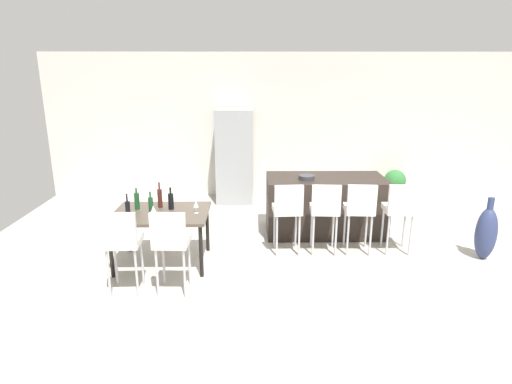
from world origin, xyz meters
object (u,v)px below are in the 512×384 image
(wine_bottle_end, at_px, (128,211))
(wine_bottle_left, at_px, (171,201))
(dining_chair_near, at_px, (122,239))
(refrigerator, at_px, (235,156))
(wine_bottle_far, at_px, (137,201))
(fruit_bowl, at_px, (307,177))
(dining_table, at_px, (161,217))
(dining_chair_far, at_px, (171,239))
(wine_bottle_middle, at_px, (151,205))
(bar_chair_left, at_px, (288,207))
(wine_bottle_right, at_px, (160,198))
(bar_chair_right, at_px, (360,207))
(kitchen_island, at_px, (325,205))
(wine_glass_corner, at_px, (153,209))
(potted_plant, at_px, (395,182))
(wine_glass_near, at_px, (196,204))
(floor_vase, at_px, (486,233))
(bar_chair_far, at_px, (400,207))

(wine_bottle_end, relative_size, wine_bottle_left, 1.16)
(dining_chair_near, xyz_separation_m, refrigerator, (1.17, 3.73, 0.22))
(wine_bottle_far, bearing_deg, fruit_bowl, 20.03)
(dining_table, bearing_deg, dining_chair_far, -71.26)
(wine_bottle_middle, bearing_deg, bar_chair_left, 12.00)
(dining_chair_far, bearing_deg, bar_chair_left, 38.16)
(wine_bottle_right, bearing_deg, bar_chair_right, 2.08)
(kitchen_island, height_order, wine_bottle_left, wine_bottle_left)
(wine_bottle_far, xyz_separation_m, refrigerator, (1.23, 2.76, 0.06))
(dining_chair_far, relative_size, wine_bottle_left, 3.43)
(wine_bottle_left, relative_size, fruit_bowl, 1.26)
(kitchen_island, relative_size, bar_chair_left, 1.78)
(wine_bottle_middle, relative_size, wine_glass_corner, 1.77)
(dining_chair_far, height_order, refrigerator, refrigerator)
(bar_chair_left, bearing_deg, refrigerator, 108.04)
(fruit_bowl, relative_size, potted_plant, 0.39)
(bar_chair_left, bearing_deg, wine_bottle_right, -176.71)
(kitchen_island, relative_size, fruit_bowl, 7.69)
(dining_table, relative_size, wine_glass_near, 7.27)
(wine_glass_corner, height_order, floor_vase, wine_glass_corner)
(wine_bottle_far, bearing_deg, wine_bottle_right, 13.52)
(kitchen_island, height_order, wine_glass_corner, kitchen_island)
(bar_chair_right, bearing_deg, wine_glass_corner, -168.85)
(dining_chair_near, distance_m, floor_vase, 4.87)
(dining_chair_far, relative_size, wine_glass_corner, 6.03)
(wine_bottle_end, distance_m, refrigerator, 3.46)
(dining_table, distance_m, wine_glass_corner, 0.31)
(bar_chair_right, xyz_separation_m, wine_glass_near, (-2.27, -0.35, 0.17))
(wine_bottle_middle, bearing_deg, wine_bottle_end, -131.69)
(wine_bottle_far, bearing_deg, wine_bottle_end, -88.76)
(kitchen_island, xyz_separation_m, wine_glass_corner, (-2.44, -1.39, 0.40))
(dining_chair_near, bearing_deg, wine_glass_corner, 67.22)
(dining_chair_far, bearing_deg, wine_bottle_far, 122.93)
(kitchen_island, height_order, wine_bottle_right, wine_bottle_right)
(wine_glass_corner, bearing_deg, wine_bottle_end, -162.11)
(dining_table, relative_size, potted_plant, 2.01)
(wine_bottle_end, height_order, refrigerator, refrigerator)
(dining_chair_near, bearing_deg, potted_plant, 40.20)
(wine_bottle_right, xyz_separation_m, fruit_bowl, (2.12, 0.81, 0.08))
(bar_chair_far, bearing_deg, dining_table, -174.76)
(fruit_bowl, bearing_deg, wine_glass_near, -146.52)
(wine_bottle_right, height_order, wine_glass_corner, wine_bottle_right)
(wine_glass_near, relative_size, wine_glass_corner, 1.00)
(dining_chair_near, xyz_separation_m, wine_bottle_middle, (0.18, 0.75, 0.16))
(wine_bottle_middle, distance_m, wine_glass_corner, 0.17)
(bar_chair_right, bearing_deg, bar_chair_far, -0.00)
(dining_chair_near, xyz_separation_m, dining_chair_far, (0.56, -0.00, 0.00))
(potted_plant, bearing_deg, wine_bottle_right, -147.19)
(dining_chair_near, xyz_separation_m, potted_plant, (4.40, 3.72, -0.33))
(bar_chair_far, relative_size, floor_vase, 1.16)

